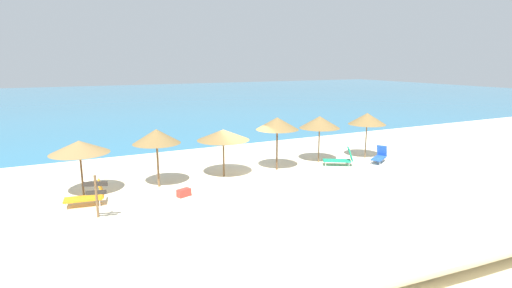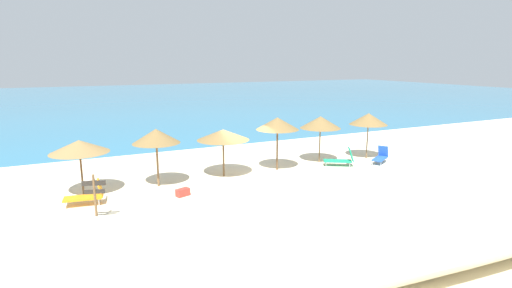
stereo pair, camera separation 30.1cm
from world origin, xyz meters
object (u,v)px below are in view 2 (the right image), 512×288
(beach_umbrella_1, at_px, (156,136))
(lounge_chair_1, at_px, (342,159))
(lounge_chair_2, at_px, (88,195))
(beach_umbrella_3, at_px, (277,124))
(wooden_signpost, at_px, (95,194))
(cooler_box, at_px, (183,192))
(lounge_chair_0, at_px, (381,156))
(beach_umbrella_2, at_px, (223,135))
(beach_umbrella_0, at_px, (79,147))
(beach_umbrella_5, at_px, (368,119))
(beach_umbrella_4, at_px, (320,122))

(beach_umbrella_1, bearing_deg, lounge_chair_1, -4.35)
(lounge_chair_2, bearing_deg, beach_umbrella_3, -74.57)
(wooden_signpost, distance_m, cooler_box, 3.98)
(beach_umbrella_3, relative_size, lounge_chair_0, 1.97)
(beach_umbrella_2, xyz_separation_m, lounge_chair_0, (9.20, -1.41, -1.78))
(beach_umbrella_0, xyz_separation_m, lounge_chair_1, (13.36, -0.93, -1.79))
(beach_umbrella_0, distance_m, cooler_box, 4.86)
(beach_umbrella_3, bearing_deg, beach_umbrella_2, 177.80)
(beach_umbrella_0, relative_size, beach_umbrella_5, 0.91)
(beach_umbrella_4, bearing_deg, cooler_box, -164.89)
(beach_umbrella_2, xyz_separation_m, lounge_chair_1, (6.71, -0.99, -1.76))
(lounge_chair_1, bearing_deg, cooler_box, 127.94)
(beach_umbrella_5, xyz_separation_m, cooler_box, (-11.95, -1.94, -2.24))
(beach_umbrella_3, distance_m, wooden_signpost, 10.09)
(beach_umbrella_0, bearing_deg, beach_umbrella_2, 0.52)
(beach_umbrella_2, bearing_deg, beach_umbrella_0, -179.48)
(wooden_signpost, bearing_deg, lounge_chair_2, 114.01)
(beach_umbrella_0, bearing_deg, beach_umbrella_3, -0.33)
(beach_umbrella_0, xyz_separation_m, cooler_box, (3.92, -2.04, -2.03))
(beach_umbrella_2, distance_m, beach_umbrella_5, 9.23)
(beach_umbrella_3, bearing_deg, cooler_box, -161.09)
(beach_umbrella_5, relative_size, lounge_chair_2, 1.72)
(beach_umbrella_4, bearing_deg, beach_umbrella_2, -177.33)
(beach_umbrella_2, height_order, beach_umbrella_5, beach_umbrella_5)
(beach_umbrella_4, xyz_separation_m, lounge_chair_1, (0.63, -1.27, -1.95))
(beach_umbrella_5, height_order, lounge_chair_0, beach_umbrella_5)
(beach_umbrella_3, bearing_deg, beach_umbrella_5, -0.40)
(beach_umbrella_5, height_order, cooler_box, beach_umbrella_5)
(lounge_chair_2, relative_size, cooler_box, 2.74)
(beach_umbrella_0, height_order, beach_umbrella_4, beach_umbrella_4)
(beach_umbrella_1, bearing_deg, lounge_chair_2, -158.38)
(beach_umbrella_0, distance_m, beach_umbrella_5, 15.88)
(beach_umbrella_5, relative_size, lounge_chair_0, 1.89)
(lounge_chair_0, relative_size, wooden_signpost, 0.81)
(lounge_chair_1, bearing_deg, beach_umbrella_5, -40.55)
(beach_umbrella_0, distance_m, beach_umbrella_4, 12.74)
(lounge_chair_2, height_order, wooden_signpost, wooden_signpost)
(lounge_chair_0, relative_size, cooler_box, 2.49)
(beach_umbrella_1, height_order, beach_umbrella_3, beach_umbrella_3)
(beach_umbrella_4, distance_m, cooler_box, 9.39)
(beach_umbrella_3, height_order, beach_umbrella_4, beach_umbrella_3)
(lounge_chair_1, bearing_deg, beach_umbrella_4, 57.52)
(beach_umbrella_2, relative_size, beach_umbrella_3, 0.92)
(beach_umbrella_3, distance_m, lounge_chair_0, 6.64)
(beach_umbrella_1, bearing_deg, wooden_signpost, -132.29)
(beach_umbrella_2, relative_size, lounge_chair_1, 1.53)
(beach_umbrella_1, xyz_separation_m, wooden_signpost, (-2.97, -3.26, -1.33))
(lounge_chair_2, xyz_separation_m, wooden_signpost, (0.18, -2.01, 0.65))
(beach_umbrella_1, xyz_separation_m, beach_umbrella_3, (6.43, 0.10, 0.14))
(beach_umbrella_0, xyz_separation_m, beach_umbrella_5, (15.88, -0.10, 0.22))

